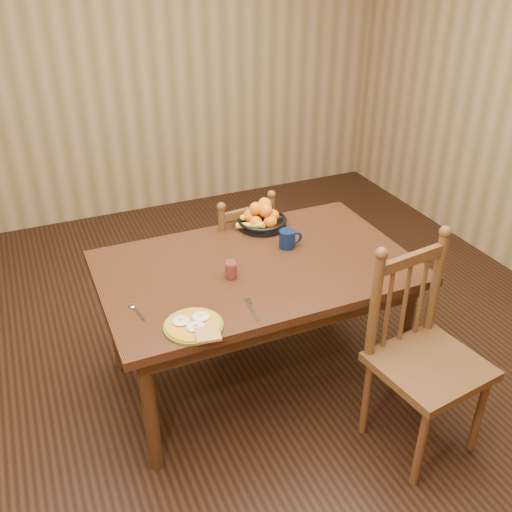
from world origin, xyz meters
name	(u,v)px	position (x,y,z in m)	size (l,w,h in m)	color
room	(256,154)	(0.00, 0.00, 1.35)	(4.52, 5.02, 2.72)	black
dining_table	(256,278)	(0.00, 0.00, 0.67)	(1.60, 1.00, 0.75)	black
chair_far	(237,259)	(0.12, 0.59, 0.44)	(0.45, 0.43, 0.90)	#4A2D16
chair_near	(423,357)	(0.54, -0.73, 0.51)	(0.53, 0.51, 1.05)	#4A2D16
breakfast_plate	(194,325)	(-0.46, -0.39, 0.76)	(0.26, 0.30, 0.04)	#59601E
fork	(251,308)	(-0.18, -0.35, 0.75)	(0.04, 0.18, 0.00)	silver
spoon	(134,308)	(-0.67, -0.14, 0.75)	(0.05, 0.16, 0.01)	silver
coffee_mug	(288,239)	(0.23, 0.10, 0.80)	(0.13, 0.09, 0.10)	#091632
juice_glass	(231,270)	(-0.16, -0.07, 0.79)	(0.06, 0.06, 0.09)	silver
fruit_bowl	(262,218)	(0.20, 0.38, 0.81)	(0.29, 0.29, 0.17)	black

